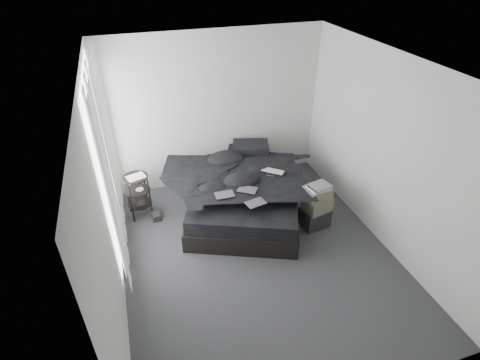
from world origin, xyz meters
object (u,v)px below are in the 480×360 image
object	(u,v)px
bed	(246,203)
box_lower	(314,217)
side_stand	(139,196)
laptop	(272,169)

from	to	relation	value
bed	box_lower	distance (m)	1.11
side_stand	box_lower	distance (m)	2.72
laptop	bed	bearing A→B (deg)	-154.50
laptop	box_lower	bearing A→B (deg)	-7.65
side_stand	box_lower	bearing A→B (deg)	-23.42
bed	side_stand	bearing A→B (deg)	-171.26
bed	box_lower	size ratio (longest dim) A/B	5.29
bed	laptop	xyz separation A→B (m)	(0.38, -0.10, 0.63)
bed	box_lower	bearing A→B (deg)	-14.43
laptop	side_stand	bearing A→B (deg)	-153.50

